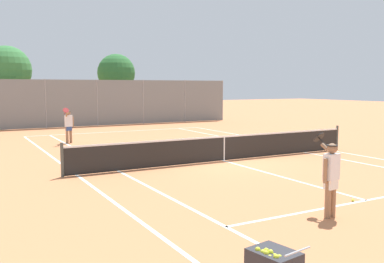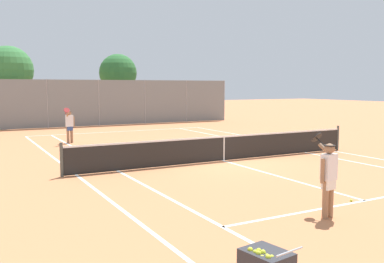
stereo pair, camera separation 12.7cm
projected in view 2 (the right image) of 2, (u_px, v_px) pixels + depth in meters
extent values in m
plane|color=#CC7A4C|center=(224.00, 161.00, 16.07)|extent=(120.00, 120.00, 0.00)
cube|color=silver|center=(120.00, 131.00, 26.47)|extent=(11.00, 0.10, 0.01)
cube|color=silver|center=(77.00, 175.00, 13.46)|extent=(0.10, 23.80, 0.01)
cube|color=silver|center=(330.00, 150.00, 18.67)|extent=(0.10, 23.80, 0.01)
cube|color=silver|center=(118.00, 171.00, 14.11)|extent=(0.10, 23.80, 0.01)
cube|color=silver|center=(306.00, 153.00, 18.02)|extent=(0.10, 23.80, 0.01)
cube|color=silver|center=(365.00, 201.00, 10.47)|extent=(8.26, 0.10, 0.01)
cube|color=silver|center=(156.00, 142.00, 21.66)|extent=(8.26, 0.10, 0.01)
cube|color=silver|center=(224.00, 161.00, 16.07)|extent=(0.10, 12.80, 0.01)
cylinder|color=#474C47|center=(61.00, 160.00, 13.19)|extent=(0.10, 0.10, 1.07)
cylinder|color=#474C47|center=(338.00, 138.00, 18.83)|extent=(0.10, 0.10, 1.07)
cube|color=black|center=(224.00, 149.00, 16.02)|extent=(11.90, 0.02, 0.89)
cube|color=white|center=(224.00, 137.00, 15.97)|extent=(11.90, 0.03, 0.06)
cube|color=white|center=(224.00, 149.00, 16.02)|extent=(0.05, 0.03, 0.89)
cylinder|color=#B7B7BC|center=(290.00, 252.00, 4.78)|extent=(0.44, 0.09, 0.02)
sphere|color=#D1DB33|center=(268.00, 257.00, 4.87)|extent=(0.07, 0.07, 0.07)
sphere|color=#D1DB33|center=(262.00, 258.00, 4.93)|extent=(0.07, 0.07, 0.07)
sphere|color=#D1DB33|center=(258.00, 253.00, 4.98)|extent=(0.07, 0.07, 0.07)
sphere|color=#D1DB33|center=(255.00, 252.00, 5.03)|extent=(0.07, 0.07, 0.07)
sphere|color=#D1DB33|center=(250.00, 250.00, 5.09)|extent=(0.07, 0.07, 0.07)
sphere|color=#D1DB33|center=(272.00, 257.00, 4.92)|extent=(0.07, 0.07, 0.07)
sphere|color=#D1DB33|center=(267.00, 256.00, 4.97)|extent=(0.07, 0.07, 0.07)
sphere|color=#D1DB33|center=(263.00, 252.00, 5.01)|extent=(0.07, 0.07, 0.07)
sphere|color=#D1DB33|center=(259.00, 251.00, 5.09)|extent=(0.07, 0.07, 0.07)
cylinder|color=#936B4C|center=(325.00, 200.00, 9.03)|extent=(0.13, 0.13, 0.82)
cylinder|color=#936B4C|center=(330.00, 198.00, 9.14)|extent=(0.13, 0.13, 0.82)
cube|color=white|center=(328.00, 184.00, 9.05)|extent=(0.31, 0.22, 0.24)
cube|color=white|center=(329.00, 167.00, 9.01)|extent=(0.37, 0.25, 0.56)
sphere|color=#936B4C|center=(330.00, 149.00, 8.97)|extent=(0.22, 0.22, 0.22)
cylinder|color=black|center=(330.00, 146.00, 8.97)|extent=(0.23, 0.23, 0.02)
cylinder|color=#936B4C|center=(323.00, 171.00, 8.89)|extent=(0.08, 0.08, 0.52)
cylinder|color=#936B4C|center=(327.00, 152.00, 9.17)|extent=(0.15, 0.46, 0.35)
cylinder|color=black|center=(321.00, 143.00, 9.44)|extent=(0.07, 0.25, 0.22)
cylinder|color=black|center=(317.00, 137.00, 9.52)|extent=(0.31, 0.24, 0.23)
cylinder|color=#936B4C|center=(72.00, 135.00, 21.15)|extent=(0.13, 0.13, 0.82)
cylinder|color=#936B4C|center=(68.00, 135.00, 21.06)|extent=(0.13, 0.13, 0.82)
cube|color=#334C8C|center=(70.00, 128.00, 21.07)|extent=(0.29, 0.20, 0.24)
cube|color=white|center=(69.00, 121.00, 21.03)|extent=(0.35, 0.22, 0.56)
sphere|color=#936B4C|center=(69.00, 113.00, 20.99)|extent=(0.22, 0.22, 0.22)
cylinder|color=black|center=(69.00, 112.00, 20.98)|extent=(0.23, 0.23, 0.02)
cylinder|color=#936B4C|center=(74.00, 122.00, 21.15)|extent=(0.08, 0.08, 0.52)
cylinder|color=#936B4C|center=(67.00, 115.00, 20.81)|extent=(0.11, 0.46, 0.35)
cylinder|color=maroon|center=(66.00, 112.00, 20.51)|extent=(0.05, 0.25, 0.22)
cylinder|color=maroon|center=(67.00, 110.00, 20.40)|extent=(0.29, 0.21, 0.23)
sphere|color=#D1DB33|center=(351.00, 201.00, 10.36)|extent=(0.07, 0.07, 0.07)
sphere|color=#D1DB33|center=(251.00, 145.00, 20.04)|extent=(0.07, 0.07, 0.07)
cylinder|color=gray|center=(47.00, 104.00, 28.56)|extent=(0.08, 0.08, 3.26)
cylinder|color=gray|center=(99.00, 103.00, 30.22)|extent=(0.08, 0.08, 3.26)
cylinder|color=gray|center=(145.00, 102.00, 31.88)|extent=(0.08, 0.08, 3.26)
cylinder|color=gray|center=(186.00, 101.00, 33.54)|extent=(0.08, 0.08, 3.26)
cylinder|color=gray|center=(224.00, 100.00, 35.19)|extent=(0.08, 0.08, 3.26)
cube|color=slate|center=(99.00, 103.00, 30.22)|extent=(21.03, 0.02, 3.22)
cylinder|color=brown|center=(10.00, 107.00, 29.87)|extent=(0.26, 0.26, 2.73)
sphere|color=#387A3D|center=(9.00, 70.00, 29.60)|extent=(3.35, 3.35, 3.35)
sphere|color=#387A3D|center=(7.00, 76.00, 29.84)|extent=(2.38, 2.38, 2.38)
cylinder|color=brown|center=(119.00, 103.00, 34.59)|extent=(0.25, 0.25, 2.82)
sphere|color=#2D6B33|center=(118.00, 73.00, 34.33)|extent=(3.01, 3.01, 3.01)
sphere|color=#2D6B33|center=(120.00, 78.00, 34.87)|extent=(1.77, 1.77, 1.77)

